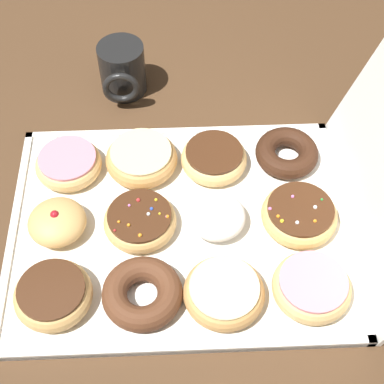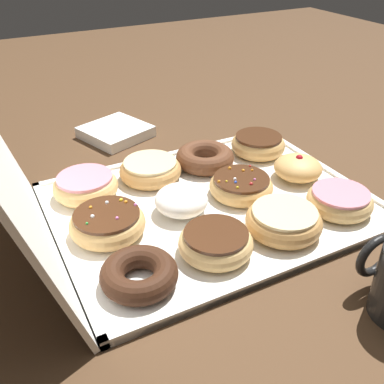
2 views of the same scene
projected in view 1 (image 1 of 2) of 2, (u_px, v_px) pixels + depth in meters
ground_plane at (177, 229)px, 0.92m from camera, size 3.00×3.00×0.00m
donut_box at (177, 227)px, 0.92m from camera, size 0.41×0.54×0.01m
pink_frosted_donut_0 at (66, 164)px, 0.96m from camera, size 0.11×0.11×0.04m
jelly_filled_donut_1 at (55, 223)px, 0.89m from camera, size 0.09×0.09×0.05m
chocolate_frosted_donut_2 at (51, 295)px, 0.82m from camera, size 0.11×0.11×0.04m
glazed_ring_donut_3 at (139, 158)px, 0.97m from camera, size 0.12×0.12×0.04m
sprinkle_donut_4 at (138, 220)px, 0.90m from camera, size 0.12×0.12×0.04m
chocolate_cake_ring_donut_5 at (140, 294)px, 0.82m from camera, size 0.12×0.12×0.04m
chocolate_frosted_donut_6 at (212, 158)px, 0.97m from camera, size 0.11×0.11×0.04m
powdered_filled_donut_7 at (214, 218)px, 0.89m from camera, size 0.09×0.09×0.05m
glazed_ring_donut_8 at (221, 292)px, 0.82m from camera, size 0.12×0.12×0.04m
chocolate_cake_ring_donut_9 at (285, 153)px, 0.98m from camera, size 0.11×0.11×0.03m
sprinkle_donut_10 at (297, 214)px, 0.90m from camera, size 0.12×0.12×0.04m
pink_frosted_donut_11 at (309, 287)px, 0.83m from camera, size 0.12×0.12×0.04m
coffee_mug at (120, 69)px, 1.07m from camera, size 0.11×0.09×0.10m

